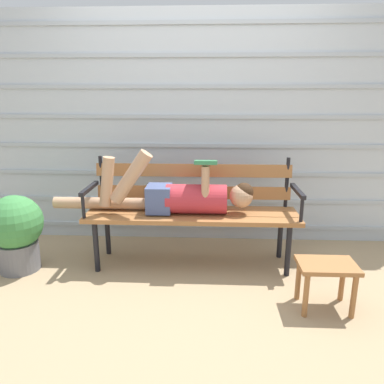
% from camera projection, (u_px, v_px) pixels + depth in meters
% --- Properties ---
extents(ground_plane, '(12.00, 12.00, 0.00)m').
position_uv_depth(ground_plane, '(191.00, 271.00, 3.01)').
color(ground_plane, tan).
extents(house_siding, '(4.61, 0.08, 2.15)m').
position_uv_depth(house_siding, '(195.00, 131.00, 3.44)').
color(house_siding, '#B2BCC6').
rests_on(house_siding, ground).
extents(park_bench, '(1.76, 0.45, 0.90)m').
position_uv_depth(park_bench, '(192.00, 205.00, 3.07)').
color(park_bench, '#9E6638').
rests_on(park_bench, ground).
extents(reclining_person, '(1.68, 0.25, 0.54)m').
position_uv_depth(reclining_person, '(178.00, 195.00, 2.98)').
color(reclining_person, '#B72D38').
extents(footstool, '(0.38, 0.26, 0.33)m').
position_uv_depth(footstool, '(326.00, 273.00, 2.43)').
color(footstool, '#9E6638').
rests_on(footstool, ground).
extents(potted_plant, '(0.44, 0.44, 0.64)m').
position_uv_depth(potted_plant, '(16.00, 230.00, 2.95)').
color(potted_plant, slate).
rests_on(potted_plant, ground).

